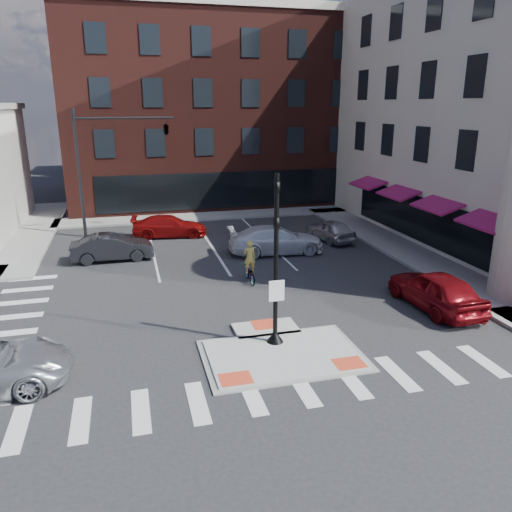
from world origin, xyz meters
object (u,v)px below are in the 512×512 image
object	(u,v)px
bg_car_dark	(112,247)
bg_car_red	(169,226)
red_sedan	(436,290)
cyclist	(250,268)
white_pickup	(276,240)
bg_car_silver	(330,230)

from	to	relation	value
bg_car_dark	bg_car_red	bearing A→B (deg)	-39.60
red_sedan	bg_car_dark	size ratio (longest dim) A/B	1.10
red_sedan	cyclist	distance (m)	8.44
white_pickup	bg_car_dark	xyz separation A→B (m)	(-9.07, 0.97, -0.07)
bg_car_dark	cyclist	world-z (taller)	cyclist
white_pickup	cyclist	bearing A→B (deg)	151.87
red_sedan	cyclist	xyz separation A→B (m)	(-6.73, 5.10, -0.12)
bg_car_silver	cyclist	xyz separation A→B (m)	(-6.76, -6.19, 0.02)
bg_car_silver	bg_car_dark	bearing A→B (deg)	-5.97
red_sedan	white_pickup	size ratio (longest dim) A/B	0.89
red_sedan	white_pickup	bearing A→B (deg)	-69.80
white_pickup	red_sedan	bearing A→B (deg)	-153.44
white_pickup	bg_car_silver	bearing A→B (deg)	-62.69
red_sedan	bg_car_silver	world-z (taller)	red_sedan
white_pickup	bg_car_silver	distance (m)	4.51
red_sedan	bg_car_dark	xyz separation A→B (m)	(-13.16, 10.42, -0.10)
red_sedan	bg_car_red	distance (m)	17.68
red_sedan	bg_car_dark	world-z (taller)	red_sedan
white_pickup	bg_car_silver	size ratio (longest dim) A/B	1.38
bg_car_silver	bg_car_red	xyz separation A→B (m)	(-9.69, 3.51, 0.01)
bg_car_dark	bg_car_red	world-z (taller)	bg_car_dark
red_sedan	white_pickup	xyz separation A→B (m)	(-4.08, 9.45, -0.03)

